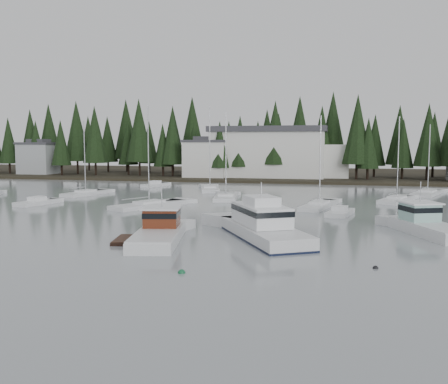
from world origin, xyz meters
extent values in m
plane|color=gray|center=(0.00, 0.00, 0.00)|extent=(260.00, 260.00, 0.00)
cube|color=black|center=(0.00, 97.00, 0.00)|extent=(240.00, 54.00, 1.00)
cube|color=silver|center=(-18.00, 79.00, 4.25)|extent=(9.00, 7.00, 7.50)
cube|color=#38383D|center=(-18.00, 79.00, 8.25)|extent=(9.54, 7.42, 0.50)
cube|color=#38383D|center=(-18.00, 79.00, 8.85)|extent=(4.95, 3.85, 0.80)
cube|color=#999EA0|center=(-60.00, 81.00, 4.00)|extent=(8.00, 7.00, 7.00)
cube|color=#38383D|center=(-60.00, 81.00, 7.75)|extent=(8.48, 7.42, 0.50)
cube|color=#38383D|center=(-60.00, 81.00, 8.35)|extent=(4.40, 3.85, 0.80)
cube|color=silver|center=(-5.00, 82.00, 5.50)|extent=(24.00, 10.00, 10.00)
cube|color=#38383D|center=(-5.00, 82.00, 10.80)|extent=(25.00, 11.00, 1.20)
cube|color=silver|center=(7.00, 84.00, 4.00)|extent=(10.00, 8.00, 7.00)
cube|color=silver|center=(-4.00, 11.56, 0.11)|extent=(5.26, 10.51, 1.45)
cube|color=silver|center=(-4.00, 11.56, 0.89)|extent=(5.15, 10.30, 0.13)
cube|color=#471A0E|center=(-4.39, 13.53, 1.67)|extent=(3.28, 3.50, 1.56)
cube|color=white|center=(-4.39, 13.53, 2.51)|extent=(3.69, 3.96, 0.13)
cube|color=black|center=(-4.39, 13.53, 1.99)|extent=(3.36, 3.56, 0.45)
cylinder|color=#A5A8AD|center=(-4.39, 13.53, 3.46)|extent=(0.08, 0.08, 1.79)
cube|color=black|center=(-6.74, 11.01, -0.06)|extent=(2.01, 3.77, 0.61)
cube|color=silver|center=(4.00, 14.84, 0.17)|extent=(9.45, 12.73, 1.81)
cube|color=black|center=(4.00, 14.84, 0.03)|extent=(9.52, 12.80, 0.25)
cube|color=white|center=(3.69, 15.38, 1.92)|extent=(5.92, 7.18, 1.64)
cube|color=black|center=(3.69, 15.38, 2.32)|extent=(6.02, 7.28, 0.45)
cube|color=white|center=(3.69, 15.38, 3.11)|extent=(3.60, 3.95, 0.74)
cylinder|color=#A5A8AD|center=(3.69, 15.38, 4.02)|extent=(0.10, 0.10, 1.24)
cube|color=silver|center=(17.79, 19.74, 0.11)|extent=(6.44, 9.71, 1.49)
cube|color=silver|center=(17.79, 19.74, 0.92)|extent=(6.31, 9.52, 0.14)
cube|color=#91BEB5|center=(17.10, 21.44, 1.72)|extent=(3.48, 3.55, 1.61)
cube|color=white|center=(17.10, 21.44, 2.58)|extent=(3.92, 4.01, 0.14)
cube|color=black|center=(17.10, 21.44, 2.04)|extent=(3.56, 3.61, 0.46)
cylinder|color=#A5A8AD|center=(17.10, 21.44, 3.56)|extent=(0.08, 0.08, 1.84)
cube|color=silver|center=(-12.82, 32.01, -0.03)|extent=(7.45, 10.80, 1.05)
cube|color=white|center=(-12.82, 32.01, 0.62)|extent=(3.49, 4.16, 0.30)
cylinder|color=#A5A8AD|center=(-12.82, 32.01, 6.47)|extent=(0.14, 0.14, 11.93)
cube|color=silver|center=(-5.49, 42.66, -0.03)|extent=(4.36, 9.16, 1.05)
cube|color=white|center=(-5.49, 42.66, 0.62)|extent=(2.54, 3.29, 0.30)
cylinder|color=#A5A8AD|center=(-5.49, 42.66, 6.27)|extent=(0.14, 0.14, 11.54)
cube|color=silver|center=(-10.97, 54.80, -0.03)|extent=(5.69, 10.74, 1.05)
cube|color=white|center=(-10.97, 54.80, 0.62)|extent=(2.92, 3.94, 0.30)
cylinder|color=#A5A8AD|center=(-10.97, 54.80, 7.20)|extent=(0.14, 0.14, 13.39)
cube|color=silver|center=(17.69, 44.71, -0.03)|extent=(5.83, 9.03, 1.05)
cube|color=white|center=(17.69, 44.71, 0.62)|extent=(2.84, 3.44, 0.30)
cylinder|color=#A5A8AD|center=(17.69, 44.71, 5.95)|extent=(0.14, 0.14, 10.89)
cube|color=silver|center=(23.29, 55.23, -0.03)|extent=(6.35, 10.50, 1.05)
cube|color=white|center=(23.29, 55.23, 0.62)|extent=(3.16, 3.95, 0.30)
cylinder|color=#A5A8AD|center=(23.29, 55.23, 5.57)|extent=(0.14, 0.14, 10.15)
cube|color=silver|center=(7.74, 36.34, -0.03)|extent=(4.73, 10.67, 1.05)
cube|color=white|center=(7.74, 36.34, 0.62)|extent=(2.51, 3.83, 0.30)
cylinder|color=#A5A8AD|center=(7.74, 36.34, 5.84)|extent=(0.14, 0.14, 10.67)
cube|color=silver|center=(-27.47, 43.16, -0.03)|extent=(4.40, 8.77, 1.05)
cube|color=white|center=(-27.47, 43.16, 0.62)|extent=(2.43, 3.19, 0.30)
cylinder|color=#A5A8AD|center=(-27.47, 43.16, 5.80)|extent=(0.14, 0.14, 10.60)
cube|color=silver|center=(-27.72, 30.98, 0.05)|extent=(3.50, 6.39, 0.90)
cube|color=white|center=(-27.72, 30.98, 0.75)|extent=(1.89, 2.22, 0.55)
cube|color=silver|center=(10.17, 29.93, 0.05)|extent=(3.27, 5.39, 0.90)
cube|color=white|center=(10.17, 29.93, 0.75)|extent=(1.82, 1.90, 0.55)
cube|color=silver|center=(-22.53, 59.64, 0.05)|extent=(3.75, 6.40, 0.90)
cube|color=white|center=(-22.53, 59.64, 0.75)|extent=(1.96, 2.26, 0.55)
sphere|color=#145933|center=(0.73, 2.85, 0.00)|extent=(0.47, 0.47, 0.47)
sphere|color=black|center=(12.34, 6.64, 0.00)|extent=(0.37, 0.37, 0.37)
camera|label=1|loc=(9.92, -25.56, 7.92)|focal=40.00mm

